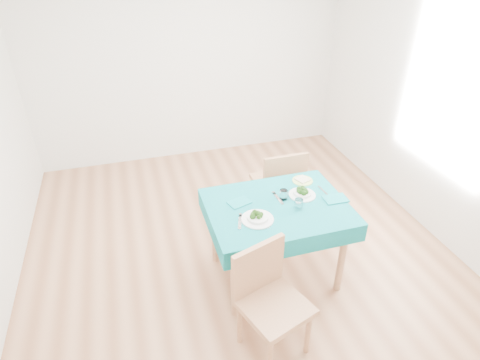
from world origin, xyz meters
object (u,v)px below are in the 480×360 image
object	(u,v)px
chair_far	(277,171)
chair_near	(275,295)
bowl_near	(258,216)
table	(275,241)
bowl_far	(302,192)
side_plate	(303,181)

from	to	relation	value
chair_far	chair_near	bearing A→B (deg)	67.95
chair_far	bowl_near	world-z (taller)	chair_far
table	chair_near	bearing A→B (deg)	-111.65
table	chair_far	bearing A→B (deg)	68.36
chair_far	bowl_far	distance (m)	0.79
chair_near	side_plate	world-z (taller)	chair_near
chair_near	side_plate	size ratio (longest dim) A/B	5.92
chair_near	bowl_near	size ratio (longest dim) A/B	4.29
bowl_near	bowl_far	size ratio (longest dim) A/B	1.11
chair_near	bowl_far	size ratio (longest dim) A/B	4.76
table	bowl_near	bearing A→B (deg)	-148.76
chair_far	side_plate	distance (m)	0.57
bowl_far	chair_far	bearing A→B (deg)	84.22
table	bowl_near	distance (m)	0.49
bowl_far	side_plate	bearing A→B (deg)	64.83
chair_far	table	bearing A→B (deg)	67.95
bowl_near	chair_near	bearing A→B (deg)	-96.09
chair_near	chair_far	distance (m)	1.65
chair_near	bowl_far	distance (m)	0.98
table	side_plate	size ratio (longest dim) A/B	6.20
chair_near	bowl_near	distance (m)	0.63
chair_far	bowl_near	bearing A→B (deg)	59.94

